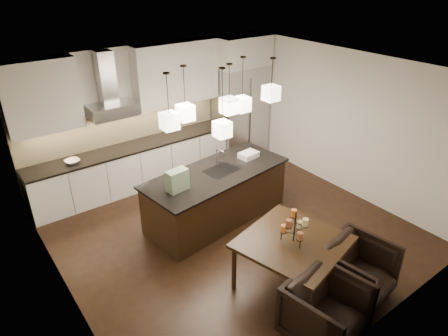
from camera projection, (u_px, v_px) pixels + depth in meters
floor at (231, 230)px, 7.04m from camera, size 5.50×5.50×0.02m
ceiling at (232, 71)px, 5.74m from camera, size 5.50×5.50×0.02m
wall_back at (151, 112)px, 8.35m from camera, size 5.50×0.02×2.80m
wall_front at (383, 246)px, 4.42m from camera, size 5.50×0.02×2.80m
wall_left at (55, 218)px, 4.92m from camera, size 0.02×5.50×2.80m
wall_right at (342, 122)px, 7.85m from camera, size 0.02×5.50×2.80m
refrigerator at (240, 112)px, 9.35m from camera, size 1.20×0.72×2.15m
fridge_panel at (241, 51)px, 8.70m from camera, size 1.26×0.72×0.65m
lower_cabinets at (135, 167)px, 8.23m from camera, size 4.21×0.62×0.88m
countertop at (133, 147)px, 8.02m from camera, size 4.21×0.66×0.04m
backsplash at (125, 127)px, 8.07m from camera, size 4.21×0.02×0.63m
upper_cab_left at (41, 97)px, 6.74m from camera, size 1.25×0.35×1.25m
upper_cab_right at (176, 73)px, 8.15m from camera, size 1.85×0.35×1.25m
hood_canopy at (112, 110)px, 7.51m from camera, size 0.90×0.52×0.24m
hood_chimney at (106, 77)px, 7.32m from camera, size 0.30×0.28×0.96m
fruit_bowl at (72, 161)px, 7.31m from camera, size 0.29×0.29×0.06m
island_body at (217, 196)px, 7.19m from camera, size 2.69×1.34×0.91m
island_top at (216, 173)px, 6.97m from camera, size 2.78×1.43×0.04m
faucet at (217, 158)px, 7.00m from camera, size 0.13×0.26×0.39m
tote_bag at (177, 180)px, 6.33m from camera, size 0.37×0.23×0.35m
food_container at (249, 155)px, 7.44m from camera, size 0.38×0.29×0.10m
dining_table at (291, 263)px, 5.67m from camera, size 1.60×1.60×0.79m
candelabra at (295, 227)px, 5.38m from camera, size 0.46×0.46×0.46m
candle_a at (300, 225)px, 5.51m from camera, size 0.10×0.10×0.11m
candle_b at (284, 229)px, 5.43m from camera, size 0.10×0.10×0.11m
candle_c at (300, 236)px, 5.28m from camera, size 0.10×0.10×0.11m
candle_d at (294, 213)px, 5.46m from camera, size 0.10×0.10×0.11m
candle_e at (289, 223)px, 5.24m from camera, size 0.10×0.10×0.11m
candle_f at (305, 222)px, 5.26m from camera, size 0.10×0.10×0.11m
armchair_left at (326, 311)px, 4.88m from camera, size 1.01×1.04×0.82m
armchair_right at (357, 270)px, 5.52m from camera, size 0.99×1.01×0.82m
pendant_a at (169, 121)px, 6.04m from camera, size 0.24×0.24×0.26m
pendant_b at (185, 113)px, 6.44m from camera, size 0.24×0.24×0.26m
pendant_c at (229, 106)px, 6.52m from camera, size 0.24×0.24×0.26m
pendant_d at (242, 104)px, 7.04m from camera, size 0.24×0.24×0.26m
pendant_e at (271, 93)px, 6.86m from camera, size 0.24×0.24×0.26m
pendant_f at (222, 129)px, 6.42m from camera, size 0.24×0.24×0.26m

